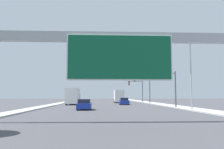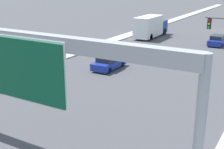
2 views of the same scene
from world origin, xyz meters
name	(u,v)px [view 2 (image 2 of 2)]	position (x,y,z in m)	size (l,w,h in m)	color
median_strip_left	(148,28)	(-10.75, 60.00, 0.07)	(2.00, 120.00, 0.15)	#B2B2B2
sign_gantry	(10,56)	(0.00, 17.88, 5.22)	(20.33, 0.73, 6.53)	#9EA0A5
car_far_center	(109,63)	(-3.50, 33.63, 0.67)	(1.82, 4.30, 1.42)	navy
car_mid_right	(217,40)	(3.50, 51.46, 0.68)	(1.80, 4.48, 1.44)	navy
truck_box_primary	(150,27)	(-7.00, 52.22, 1.71)	(2.43, 8.43, 3.37)	navy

